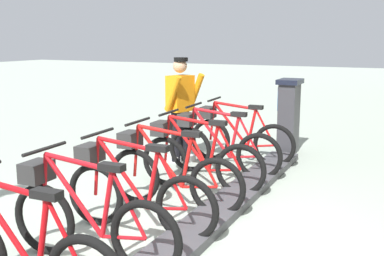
# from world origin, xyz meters

# --- Properties ---
(ground_plane) EXTENTS (60.00, 60.00, 0.00)m
(ground_plane) POSITION_xyz_m (0.00, 0.00, 0.00)
(ground_plane) COLOR #A1AFA0
(dock_rail_base) EXTENTS (0.44, 7.61, 0.10)m
(dock_rail_base) POSITION_xyz_m (0.00, 0.00, 0.05)
(dock_rail_base) COLOR #47474C
(dock_rail_base) RESTS_ON ground
(payment_kiosk) EXTENTS (0.36, 0.52, 1.28)m
(payment_kiosk) POSITION_xyz_m (0.05, -4.16, 0.67)
(payment_kiosk) COLOR #38383D
(payment_kiosk) RESTS_ON ground
(bike_docked_0) EXTENTS (1.72, 0.54, 1.02)m
(bike_docked_0) POSITION_xyz_m (0.62, -3.20, 0.43)
(bike_docked_0) COLOR black
(bike_docked_0) RESTS_ON ground
(bike_docked_1) EXTENTS (1.72, 0.54, 1.02)m
(bike_docked_1) POSITION_xyz_m (0.62, -2.44, 0.43)
(bike_docked_1) COLOR black
(bike_docked_1) RESTS_ON ground
(bike_docked_2) EXTENTS (1.72, 0.54, 1.02)m
(bike_docked_2) POSITION_xyz_m (0.62, -1.69, 0.43)
(bike_docked_2) COLOR black
(bike_docked_2) RESTS_ON ground
(bike_docked_3) EXTENTS (1.72, 0.54, 1.02)m
(bike_docked_3) POSITION_xyz_m (0.62, -0.93, 0.43)
(bike_docked_3) COLOR black
(bike_docked_3) RESTS_ON ground
(bike_docked_4) EXTENTS (1.72, 0.54, 1.02)m
(bike_docked_4) POSITION_xyz_m (0.62, -0.18, 0.43)
(bike_docked_4) COLOR black
(bike_docked_4) RESTS_ON ground
(bike_docked_5) EXTENTS (1.72, 0.54, 1.02)m
(bike_docked_5) POSITION_xyz_m (0.62, 0.58, 0.43)
(bike_docked_5) COLOR black
(bike_docked_5) RESTS_ON ground
(bike_docked_6) EXTENTS (1.72, 0.54, 1.02)m
(bike_docked_6) POSITION_xyz_m (0.62, 1.34, 0.43)
(bike_docked_6) COLOR black
(bike_docked_6) RESTS_ON ground
(worker_near_rack) EXTENTS (0.58, 0.69, 1.66)m
(worker_near_rack) POSITION_xyz_m (1.47, -2.90, 0.91)
(worker_near_rack) COLOR white
(worker_near_rack) RESTS_ON ground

